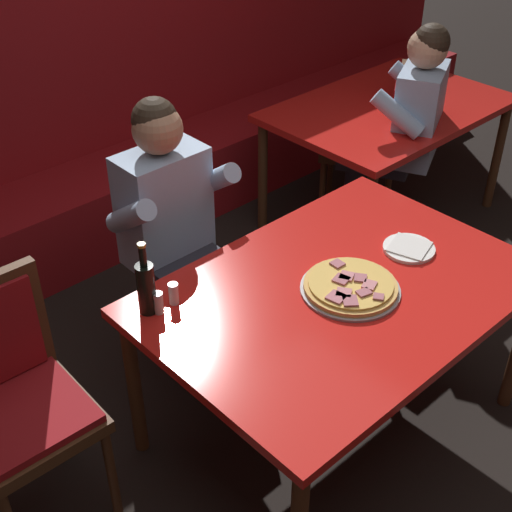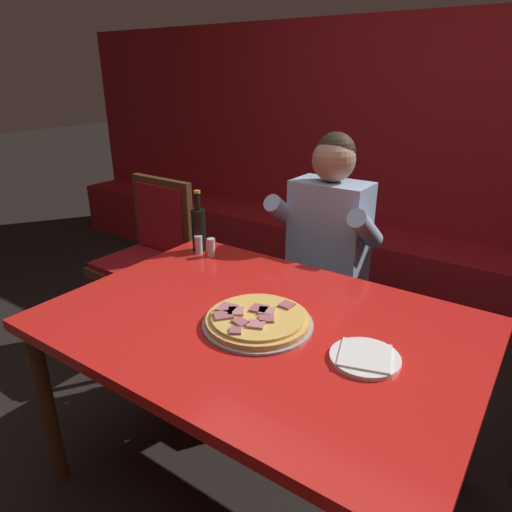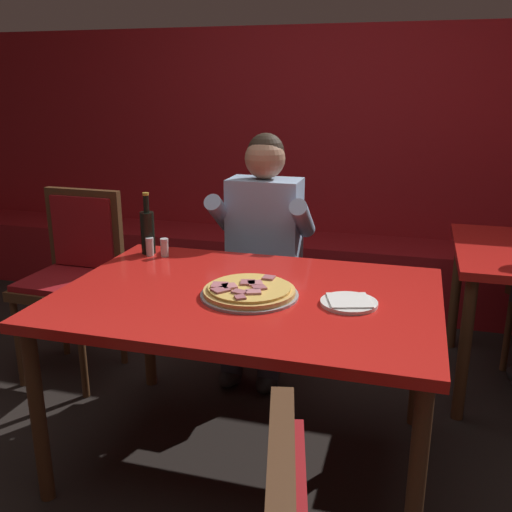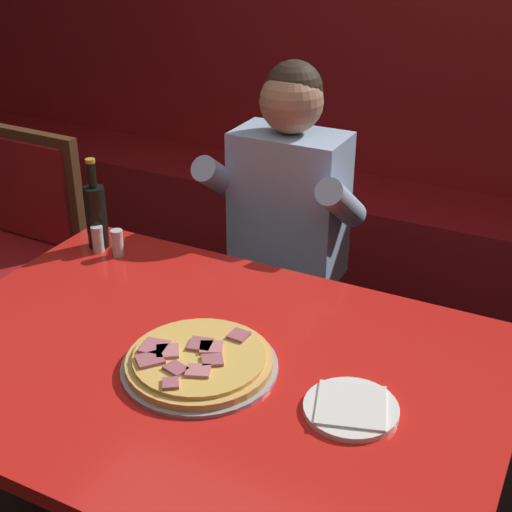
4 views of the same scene
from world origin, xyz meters
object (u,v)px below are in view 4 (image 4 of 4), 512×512
Objects in this scene: dining_chair_near_left at (17,242)px; beer_bottle at (96,214)px; pizza at (199,361)px; plate_white_paper at (351,408)px; shaker_parmesan at (118,244)px; diner_seated_blue_shirt at (278,234)px; shaker_black_pepper at (98,240)px; main_dining_table at (202,381)px.

beer_bottle is at bearing -14.45° from dining_chair_near_left.
pizza is 1.79× the size of plate_white_paper.
pizza is 0.38× the size of dining_chair_near_left.
plate_white_paper is 0.98m from shaker_parmesan.
plate_white_paper is at bearing -55.32° from diner_seated_blue_shirt.
pizza is 4.37× the size of shaker_black_pepper.
diner_seated_blue_shirt is at bearing 51.50° from shaker_parmesan.
dining_chair_near_left is (-0.60, 0.16, -0.20)m from shaker_parmesan.
dining_chair_near_left is at bearing 165.36° from shaker_parmesan.
plate_white_paper is at bearing -22.45° from shaker_parmesan.
beer_bottle is 0.08m from shaker_black_pepper.
shaker_parmesan is at bearing -15.65° from beer_bottle.
shaker_black_pepper reaches higher than main_dining_table.
plate_white_paper is at bearing -2.73° from main_dining_table.
pizza is 1.29× the size of beer_bottle.
pizza is at bearing -36.42° from shaker_parmesan.
dining_chair_near_left is at bearing 162.90° from shaker_black_pepper.
shaker_parmesan is at bearing 145.24° from main_dining_table.
dining_chair_near_left reaches higher than shaker_black_pepper.
shaker_black_pepper is at bearing -17.10° from dining_chair_near_left.
plate_white_paper is 2.44× the size of shaker_parmesan.
dining_chair_near_left is (-1.50, 0.53, -0.17)m from plate_white_paper.
pizza is 0.38m from plate_white_paper.
shaker_black_pepper is 1.00× the size of shaker_parmesan.
dining_chair_near_left is at bearing -163.63° from diner_seated_blue_shirt.
pizza is at bearing -65.67° from main_dining_table.
shaker_black_pepper is (-0.60, 0.38, 0.02)m from pizza.
shaker_parmesan is at bearing 4.41° from shaker_black_pepper.
diner_seated_blue_shirt is 0.99m from dining_chair_near_left.
main_dining_table is 0.74m from beer_bottle.
beer_bottle is at bearing 146.27° from pizza.
main_dining_table is 0.40m from plate_white_paper.
dining_chair_near_left is (-0.53, 0.16, -0.20)m from shaker_black_pepper.
shaker_parmesan is 0.56m from diner_seated_blue_shirt.
plate_white_paper is 0.72× the size of beer_bottle.
beer_bottle reaches higher than shaker_black_pepper.
shaker_parmesan reaches higher than pizza.
shaker_black_pepper reaches higher than pizza.
shaker_parmesan is 0.65m from dining_chair_near_left.
beer_bottle is at bearing -137.25° from diner_seated_blue_shirt.
pizza is 4.37× the size of shaker_parmesan.
main_dining_table is 0.81m from diner_seated_blue_shirt.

